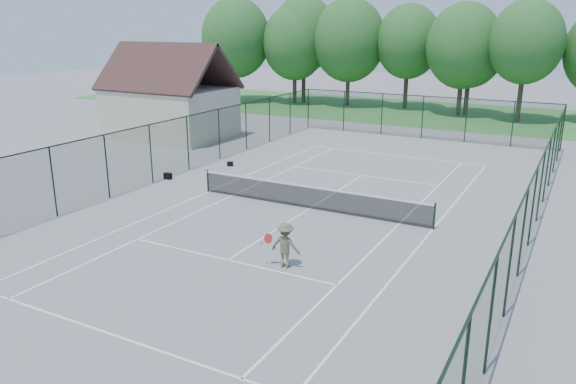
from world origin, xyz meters
name	(u,v)px	position (x,y,z in m)	size (l,w,h in m)	color
ground	(309,209)	(0.00, 0.00, 0.00)	(140.00, 140.00, 0.00)	gray
grass_far	(458,115)	(0.00, 30.00, 0.01)	(80.00, 16.00, 0.01)	#3F8337
court_lines	(309,209)	(0.00, 0.00, 0.00)	(11.05, 23.85, 0.01)	white
tennis_net	(310,196)	(0.00, 0.00, 0.58)	(11.08, 0.08, 1.10)	black
fence_enclosure	(310,175)	(0.00, 0.00, 1.56)	(18.05, 36.05, 3.02)	#15331D
utility_building	(169,93)	(-16.00, 10.00, 3.12)	(8.60, 6.27, 6.63)	beige
tree_line_far	(464,46)	(0.00, 30.00, 5.99)	(39.40, 6.40, 9.70)	#483023
sports_bag_a	(168,176)	(-8.74, 0.88, 0.16)	(0.41, 0.25, 0.33)	black
sports_bag_b	(230,164)	(-7.43, 4.77, 0.13)	(0.33, 0.20, 0.26)	black
tennis_player	(285,245)	(2.02, -5.93, 0.78)	(1.71, 0.88, 1.56)	#5A6143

